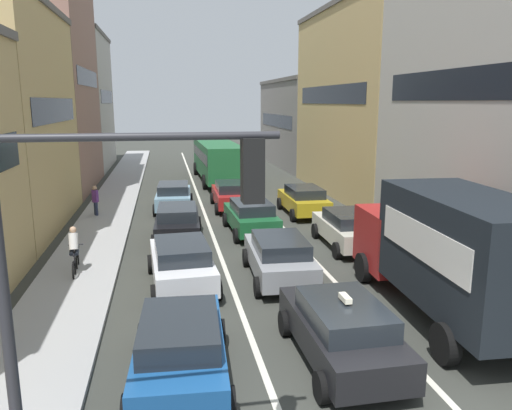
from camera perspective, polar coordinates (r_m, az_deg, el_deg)
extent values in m
cube|color=#9F9F9F|center=(28.55, -16.36, -0.27)|extent=(2.60, 64.00, 0.14)
cube|color=silver|center=(28.47, -6.30, -0.02)|extent=(0.16, 60.00, 0.01)
cube|color=silver|center=(28.90, 0.43, 0.23)|extent=(0.16, 60.00, 0.01)
cube|color=black|center=(24.78, -22.06, 10.08)|extent=(0.02, 8.80, 1.10)
cube|color=#936B5B|center=(36.28, -24.34, 12.19)|extent=(7.00, 10.90, 13.37)
cube|color=black|center=(35.66, -18.79, 13.70)|extent=(0.02, 8.80, 1.10)
cube|color=#B2ADA3|center=(47.04, -21.08, 10.87)|extent=(7.00, 10.90, 11.31)
cube|color=black|center=(46.55, -16.79, 11.85)|extent=(0.02, 8.80, 1.10)
cube|color=#66605B|center=(47.38, -21.62, 17.89)|extent=(7.20, 10.90, 0.30)
cube|color=gray|center=(46.53, 6.57, 9.21)|extent=(7.00, 14.57, 7.49)
cube|color=black|center=(45.62, 2.29, 9.70)|extent=(0.02, 11.73, 1.10)
cube|color=#66605B|center=(46.52, 6.68, 14.01)|extent=(7.20, 14.57, 0.30)
cube|color=tan|center=(32.74, 14.28, 11.22)|extent=(7.00, 14.57, 11.33)
cube|color=black|center=(31.45, 8.36, 12.47)|extent=(0.02, 11.73, 1.10)
cube|color=#66605B|center=(33.22, 14.82, 21.29)|extent=(7.20, 14.57, 0.30)
cube|color=black|center=(18.17, 23.71, 12.72)|extent=(0.02, 11.73, 1.10)
cylinder|color=#2D2D33|center=(7.26, -26.59, -14.55)|extent=(0.16, 0.16, 5.50)
cylinder|color=#2D2D33|center=(6.27, -13.23, 7.66)|extent=(3.50, 0.10, 0.10)
cube|color=black|center=(6.40, -0.41, 4.01)|extent=(0.28, 0.28, 0.84)
sphere|color=red|center=(6.52, -0.64, 6.45)|extent=(0.18, 0.18, 0.18)
sphere|color=#F2A519|center=(6.55, -0.64, 4.18)|extent=(0.18, 0.18, 0.18)
sphere|color=green|center=(6.59, -0.63, 1.94)|extent=(0.18, 0.18, 0.18)
cube|color=#A51E1E|center=(16.85, 16.38, -3.76)|extent=(2.51, 2.51, 1.90)
cube|color=black|center=(17.83, 14.88, -1.57)|extent=(2.02, 0.12, 0.70)
cube|color=black|center=(13.45, 23.07, -4.85)|extent=(2.65, 5.55, 2.80)
cube|color=white|center=(12.80, 18.48, -4.01)|extent=(0.23, 4.48, 0.90)
cylinder|color=black|center=(16.75, 12.30, -7.04)|extent=(0.34, 0.97, 0.96)
cylinder|color=black|center=(17.70, 19.67, -6.44)|extent=(0.34, 0.97, 0.96)
cylinder|color=black|center=(12.31, 20.94, -14.71)|extent=(0.34, 0.97, 0.96)
cube|color=black|center=(11.75, 9.71, -14.36)|extent=(1.85, 4.32, 0.70)
cube|color=#1E2328|center=(11.34, 10.18, -12.24)|extent=(1.61, 2.43, 0.52)
cube|color=#F2EACC|center=(11.20, 10.25, -10.51)|extent=(0.17, 0.44, 0.12)
cylinder|color=black|center=(12.89, 3.35, -13.44)|extent=(0.23, 0.64, 0.64)
cylinder|color=black|center=(13.44, 11.16, -12.57)|extent=(0.23, 0.64, 0.64)
cylinder|color=black|center=(10.43, 7.63, -20.11)|extent=(0.23, 0.64, 0.64)
cylinder|color=black|center=(11.10, 17.16, -18.45)|extent=(0.23, 0.64, 0.64)
cube|color=#194C8C|center=(10.99, -8.70, -16.28)|extent=(2.03, 4.39, 0.70)
cube|color=#1E2328|center=(10.55, -8.82, -14.10)|extent=(1.71, 2.49, 0.52)
cylinder|color=black|center=(12.51, -12.87, -14.58)|extent=(0.25, 0.65, 0.64)
cylinder|color=black|center=(12.45, -4.14, -14.41)|extent=(0.25, 0.65, 0.64)
cylinder|color=black|center=(9.92, -3.08, -21.87)|extent=(0.25, 0.65, 0.64)
cube|color=gray|center=(16.55, 2.67, -6.31)|extent=(1.97, 4.37, 0.70)
cube|color=#1E2328|center=(16.19, 2.82, -4.65)|extent=(1.68, 2.47, 0.52)
cylinder|color=black|center=(17.89, -1.14, -6.07)|extent=(0.25, 0.65, 0.64)
cylinder|color=black|center=(18.20, 4.65, -5.80)|extent=(0.25, 0.65, 0.64)
cylinder|color=black|center=(15.16, 0.24, -9.44)|extent=(0.25, 0.65, 0.64)
cylinder|color=black|center=(15.52, 7.06, -9.02)|extent=(0.25, 0.65, 0.64)
cube|color=silver|center=(16.14, -8.58, -6.91)|extent=(2.05, 4.40, 0.70)
cube|color=#1E2328|center=(15.78, -8.58, -5.21)|extent=(1.72, 2.50, 0.52)
cylinder|color=black|center=(17.59, -12.01, -6.66)|extent=(0.26, 0.65, 0.64)
cylinder|color=black|center=(17.72, -6.02, -6.31)|extent=(0.26, 0.65, 0.64)
cylinder|color=black|center=(14.84, -11.59, -10.17)|extent=(0.26, 0.65, 0.64)
cylinder|color=black|center=(15.00, -4.45, -9.71)|extent=(0.26, 0.65, 0.64)
cube|color=#19592D|center=(22.21, -0.60, -1.57)|extent=(1.95, 4.36, 0.70)
cube|color=#1E2328|center=(21.90, -0.50, -0.26)|extent=(1.67, 2.46, 0.52)
cylinder|color=black|center=(23.53, -3.53, -1.70)|extent=(0.24, 0.65, 0.64)
cylinder|color=black|center=(23.88, 0.84, -1.48)|extent=(0.24, 0.65, 0.64)
cylinder|color=black|center=(20.74, -2.26, -3.55)|extent=(0.24, 0.65, 0.64)
cylinder|color=black|center=(21.13, 2.67, -3.26)|extent=(0.24, 0.65, 0.64)
cube|color=black|center=(21.46, -9.02, -2.20)|extent=(1.97, 4.37, 0.70)
cube|color=#1E2328|center=(21.13, -9.08, -0.86)|extent=(1.68, 2.47, 0.52)
cylinder|color=black|center=(22.99, -11.25, -2.23)|extent=(0.25, 0.65, 0.64)
cylinder|color=black|center=(22.96, -6.66, -2.10)|extent=(0.25, 0.65, 0.64)
cylinder|color=black|center=(20.17, -11.66, -4.24)|extent=(0.25, 0.65, 0.64)
cylinder|color=black|center=(20.14, -6.41, -4.09)|extent=(0.25, 0.65, 0.64)
cube|color=#A51E1E|center=(27.39, -2.89, 0.99)|extent=(1.85, 4.32, 0.70)
cube|color=#1E2328|center=(27.09, -2.85, 2.07)|extent=(1.61, 2.43, 0.52)
cylinder|color=black|center=(28.79, -5.05, 0.78)|extent=(0.23, 0.64, 0.64)
cylinder|color=black|center=(29.00, -1.42, 0.90)|extent=(0.23, 0.64, 0.64)
cylinder|color=black|center=(25.94, -4.51, -0.44)|extent=(0.23, 0.64, 0.64)
cylinder|color=black|center=(26.16, -0.49, -0.30)|extent=(0.23, 0.64, 0.64)
cube|color=#759EB7|center=(27.32, -9.47, 0.81)|extent=(2.00, 4.38, 0.70)
cube|color=#1E2328|center=(27.02, -9.52, 1.90)|extent=(1.70, 2.48, 0.52)
cylinder|color=black|center=(28.86, -11.19, 0.63)|extent=(0.25, 0.65, 0.64)
cylinder|color=black|center=(28.80, -7.54, 0.73)|extent=(0.25, 0.65, 0.64)
cylinder|color=black|center=(26.00, -11.55, -0.62)|extent=(0.25, 0.65, 0.64)
cylinder|color=black|center=(25.94, -7.50, -0.50)|extent=(0.25, 0.65, 0.64)
cube|color=beige|center=(20.48, 10.51, -2.93)|extent=(1.89, 4.34, 0.70)
cube|color=#1E2328|center=(20.16, 10.76, -1.53)|extent=(1.63, 2.44, 0.52)
cylinder|color=black|center=(21.63, 6.88, -2.98)|extent=(0.23, 0.64, 0.64)
cylinder|color=black|center=(22.20, 11.46, -2.74)|extent=(0.23, 0.64, 0.64)
cylinder|color=black|center=(18.95, 9.33, -5.20)|extent=(0.23, 0.64, 0.64)
cylinder|color=black|center=(19.60, 14.45, -4.85)|extent=(0.23, 0.64, 0.64)
cube|color=#B29319|center=(25.99, 5.47, 0.36)|extent=(1.82, 4.31, 0.70)
cube|color=#1E2328|center=(25.69, 5.62, 1.49)|extent=(1.60, 2.42, 0.52)
cylinder|color=black|center=(27.22, 2.77, 0.17)|extent=(0.22, 0.64, 0.64)
cylinder|color=black|center=(27.69, 6.48, 0.31)|extent=(0.22, 0.64, 0.64)
cylinder|color=black|center=(24.45, 4.29, -1.20)|extent=(0.22, 0.64, 0.64)
cylinder|color=black|center=(24.96, 8.39, -1.02)|extent=(0.22, 0.64, 0.64)
cube|color=#1E6033|center=(36.66, -4.52, 5.35)|extent=(2.75, 10.56, 2.40)
cube|color=black|center=(36.62, -4.53, 5.91)|extent=(2.77, 9.93, 0.70)
cylinder|color=black|center=(40.41, -6.95, 4.19)|extent=(0.32, 1.01, 1.00)
cylinder|color=black|center=(40.69, -3.44, 4.31)|extent=(0.32, 1.01, 1.00)
cylinder|color=black|center=(33.58, -5.91, 2.66)|extent=(0.32, 1.01, 1.00)
cylinder|color=black|center=(33.92, -1.70, 2.81)|extent=(0.32, 1.01, 1.00)
torus|color=black|center=(18.51, -19.90, -6.11)|extent=(0.10, 0.68, 0.68)
torus|color=black|center=(17.52, -20.24, -7.15)|extent=(0.10, 0.68, 0.68)
cylinder|color=black|center=(17.87, -20.18, -5.09)|extent=(0.11, 0.95, 0.05)
cylinder|color=black|center=(17.75, -20.19, -5.97)|extent=(0.04, 0.04, 0.55)
cylinder|color=black|center=(18.24, -20.07, -4.33)|extent=(0.50, 0.07, 0.04)
cylinder|color=#232833|center=(17.81, -20.47, -4.93)|extent=(0.17, 0.45, 0.30)
cylinder|color=#232833|center=(17.80, -19.95, -4.91)|extent=(0.17, 0.45, 0.30)
cylinder|color=silver|center=(17.67, -20.30, -3.94)|extent=(0.33, 0.47, 0.62)
sphere|color=tan|center=(17.69, -20.35, -2.69)|extent=(0.22, 0.22, 0.22)
cylinder|color=#262D47|center=(26.58, -18.00, -0.49)|extent=(0.16, 0.16, 0.82)
cylinder|color=#262D47|center=(26.40, -17.91, -0.57)|extent=(0.16, 0.16, 0.82)
cylinder|color=#66337F|center=(26.35, -18.06, 0.98)|extent=(0.34, 0.34, 0.60)
sphere|color=tan|center=(26.28, -18.11, 1.88)|extent=(0.24, 0.24, 0.24)
cylinder|color=#66337F|center=(26.56, -18.17, 1.12)|extent=(0.10, 0.10, 0.55)
cylinder|color=#66337F|center=(26.14, -17.95, 0.97)|extent=(0.10, 0.10, 0.55)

